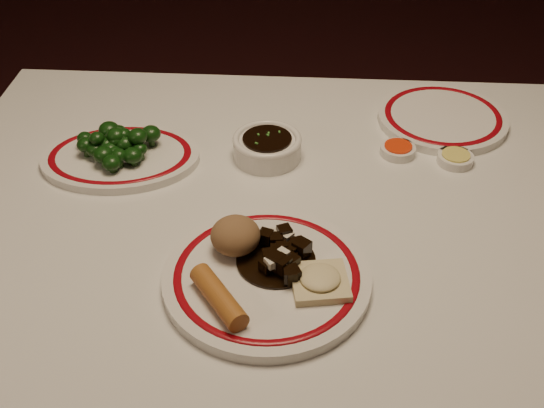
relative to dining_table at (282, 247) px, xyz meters
The scene contains 12 objects.
dining_table is the anchor object (origin of this frame).
main_plate 0.21m from the dining_table, 94.55° to the right, with size 0.38×0.38×0.02m.
rice_mound 0.20m from the dining_table, 115.90° to the right, with size 0.07×0.07×0.05m, color olive.
spring_roll 0.28m from the dining_table, 106.96° to the right, with size 0.03×0.03×0.11m, color #AF6B2B.
fried_wonton 0.24m from the dining_table, 72.86° to the right, with size 0.09×0.09×0.02m.
stirfry_heap 0.20m from the dining_table, 87.92° to the right, with size 0.12×0.12×0.03m.
broccoli_plate 0.33m from the dining_table, 159.56° to the left, with size 0.30×0.27×0.02m.
broccoli_pile 0.34m from the dining_table, 159.93° to the left, with size 0.15×0.13×0.05m.
soy_bowl 0.18m from the dining_table, 104.27° to the left, with size 0.12×0.12×0.04m.
sweet_sour_dish 0.28m from the dining_table, 39.39° to the left, with size 0.06×0.06×0.02m.
mustard_dish 0.35m from the dining_table, 25.51° to the left, with size 0.06×0.06×0.02m.
far_plate 0.42m from the dining_table, 43.69° to the left, with size 0.30×0.30×0.02m.
Camera 1 is at (0.04, -0.88, 1.45)m, focal length 45.00 mm.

